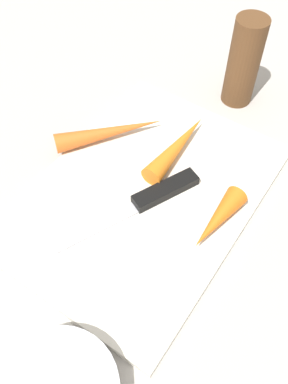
# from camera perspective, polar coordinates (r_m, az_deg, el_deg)

# --- Properties ---
(ground_plane) EXTENTS (1.40, 1.40, 0.00)m
(ground_plane) POSITION_cam_1_polar(r_m,az_deg,el_deg) (0.55, 0.00, -0.75)
(ground_plane) COLOR #ADA8A0
(cutting_board) EXTENTS (0.36, 0.26, 0.01)m
(cutting_board) POSITION_cam_1_polar(r_m,az_deg,el_deg) (0.54, 0.00, -0.38)
(cutting_board) COLOR silver
(cutting_board) RESTS_ON ground_plane
(knife) EXTENTS (0.19, 0.10, 0.01)m
(knife) POSITION_cam_1_polar(r_m,az_deg,el_deg) (0.53, 1.73, -0.36)
(knife) COLOR #B7B7BC
(knife) RESTS_ON cutting_board
(carrot_medium) EXTENTS (0.13, 0.03, 0.03)m
(carrot_medium) POSITION_cam_1_polar(r_m,az_deg,el_deg) (0.57, 4.67, 6.18)
(carrot_medium) COLOR orange
(carrot_medium) RESTS_ON cutting_board
(carrot_longest) EXTENTS (0.14, 0.12, 0.03)m
(carrot_longest) POSITION_cam_1_polar(r_m,az_deg,el_deg) (0.59, -4.63, 8.16)
(carrot_longest) COLOR orange
(carrot_longest) RESTS_ON cutting_board
(carrot_shortest) EXTENTS (0.09, 0.04, 0.03)m
(carrot_shortest) POSITION_cam_1_polar(r_m,az_deg,el_deg) (0.50, 9.95, -3.72)
(carrot_shortest) COLOR orange
(carrot_shortest) RESTS_ON cutting_board
(pepper_grinder) EXTENTS (0.05, 0.05, 0.14)m
(pepper_grinder) POSITION_cam_1_polar(r_m,az_deg,el_deg) (0.65, 13.43, 16.82)
(pepper_grinder) COLOR brown
(pepper_grinder) RESTS_ON ground_plane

